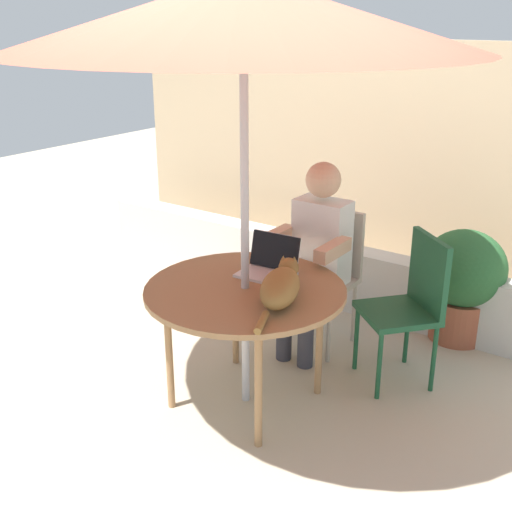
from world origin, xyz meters
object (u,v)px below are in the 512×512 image
(chair_occupied, at_px, (327,266))
(potted_plant_near_fence, at_px, (463,279))
(chair_empty, at_px, (411,298))
(patio_umbrella, at_px, (243,14))
(person_seated, at_px, (316,249))
(patio_table, at_px, (245,296))
(laptop, at_px, (270,263))
(cat, at_px, (281,286))

(chair_occupied, distance_m, potted_plant_near_fence, 0.91)
(chair_occupied, xyz_separation_m, chair_empty, (0.65, -0.15, 0.00))
(patio_umbrella, relative_size, person_seated, 1.85)
(patio_table, bearing_deg, chair_occupied, 90.00)
(patio_table, relative_size, potted_plant_near_fence, 1.42)
(patio_table, bearing_deg, potted_plant_near_fence, 63.29)
(laptop, height_order, potted_plant_near_fence, laptop)
(laptop, bearing_deg, cat, -47.68)
(potted_plant_near_fence, bearing_deg, chair_occupied, -143.38)
(patio_table, distance_m, chair_empty, 1.00)
(person_seated, height_order, cat, person_seated)
(person_seated, distance_m, laptop, 0.50)
(patio_table, distance_m, chair_occupied, 0.91)
(patio_table, height_order, patio_umbrella, patio_umbrella)
(patio_table, bearing_deg, patio_umbrella, 0.00)
(person_seated, xyz_separation_m, cat, (0.25, -0.78, 0.09))
(chair_occupied, relative_size, chair_empty, 1.00)
(chair_empty, bearing_deg, potted_plant_near_fence, 83.41)
(patio_table, relative_size, cat, 1.74)
(laptop, distance_m, potted_plant_near_fence, 1.44)
(laptop, bearing_deg, chair_occupied, 89.45)
(person_seated, bearing_deg, potted_plant_near_fence, 43.85)
(patio_umbrella, height_order, laptop, patio_umbrella)
(chair_empty, height_order, laptop, laptop)
(patio_table, distance_m, patio_umbrella, 1.43)
(person_seated, relative_size, potted_plant_near_fence, 1.61)
(chair_empty, bearing_deg, chair_occupied, 166.86)
(patio_umbrella, xyz_separation_m, cat, (0.25, -0.03, -1.29))
(chair_occupied, distance_m, cat, 1.00)
(patio_table, bearing_deg, chair_empty, 49.33)
(laptop, xyz_separation_m, cat, (0.26, -0.28, 0.02))
(chair_occupied, bearing_deg, laptop, -90.55)
(chair_empty, xyz_separation_m, cat, (-0.40, -0.79, 0.25))
(chair_occupied, relative_size, potted_plant_near_fence, 1.17)
(chair_empty, relative_size, person_seated, 0.73)
(potted_plant_near_fence, bearing_deg, person_seated, -136.15)
(laptop, bearing_deg, person_seated, 89.28)
(patio_umbrella, relative_size, laptop, 7.21)
(patio_umbrella, relative_size, potted_plant_near_fence, 2.98)
(person_seated, bearing_deg, cat, -72.12)
(cat, height_order, potted_plant_near_fence, cat)
(patio_umbrella, bearing_deg, chair_empty, 49.33)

